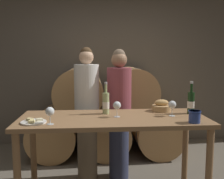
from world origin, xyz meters
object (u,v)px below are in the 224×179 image
(wine_bottle_red, at_px, (191,102))
(wine_glass_left, at_px, (117,106))
(tasting_table, at_px, (113,129))
(person_right, at_px, (119,113))
(blue_crock, at_px, (195,116))
(cheese_plate, at_px, (34,122))
(bread_basket, at_px, (161,107))
(wine_glass_far_left, at_px, (50,112))
(wine_glass_center, at_px, (172,105))
(person_left, at_px, (87,113))
(wine_bottle_white, at_px, (106,103))

(wine_bottle_red, xyz_separation_m, wine_glass_left, (-0.77, -0.10, -0.00))
(tasting_table, height_order, person_right, person_right)
(wine_bottle_red, xyz_separation_m, blue_crock, (-0.11, -0.37, -0.06))
(blue_crock, xyz_separation_m, cheese_plate, (-1.42, 0.10, -0.05))
(bread_basket, xyz_separation_m, wine_glass_left, (-0.50, -0.24, 0.06))
(wine_glass_far_left, bearing_deg, bread_basket, 23.13)
(bread_basket, distance_m, wine_glass_center, 0.25)
(person_left, relative_size, wine_glass_center, 10.51)
(blue_crock, height_order, wine_glass_left, wine_glass_left)
(wine_bottle_red, height_order, wine_bottle_white, wine_bottle_red)
(person_left, bearing_deg, tasting_table, -67.10)
(cheese_plate, distance_m, wine_glass_left, 0.78)
(wine_bottle_red, bearing_deg, wine_glass_center, -155.70)
(wine_bottle_red, height_order, wine_glass_far_left, wine_bottle_red)
(wine_bottle_white, distance_m, cheese_plate, 0.74)
(wine_glass_far_left, bearing_deg, cheese_plate, 158.16)
(tasting_table, bearing_deg, cheese_plate, -166.61)
(tasting_table, xyz_separation_m, wine_glass_center, (0.58, -0.00, 0.23))
(person_right, bearing_deg, person_left, -179.98)
(wine_bottle_white, relative_size, wine_glass_far_left, 2.12)
(wine_bottle_white, relative_size, wine_glass_center, 2.12)
(cheese_plate, bearing_deg, person_right, 43.61)
(wine_bottle_white, distance_m, wine_glass_center, 0.66)
(wine_bottle_white, height_order, cheese_plate, wine_bottle_white)
(bread_basket, relative_size, cheese_plate, 0.90)
(wine_bottle_red, bearing_deg, person_left, 153.71)
(wine_glass_left, distance_m, wine_glass_center, 0.54)
(wine_bottle_red, height_order, cheese_plate, wine_bottle_red)
(person_right, xyz_separation_m, wine_glass_center, (0.46, -0.63, 0.21))
(person_left, xyz_separation_m, bread_basket, (0.80, -0.39, 0.14))
(person_left, height_order, wine_glass_center, person_left)
(wine_glass_far_left, bearing_deg, wine_bottle_white, 37.56)
(wine_bottle_white, xyz_separation_m, bread_basket, (0.60, 0.08, -0.06))
(blue_crock, bearing_deg, person_right, 122.68)
(wine_glass_center, bearing_deg, tasting_table, 179.79)
(wine_bottle_white, distance_m, wine_glass_far_left, 0.63)
(person_right, bearing_deg, wine_bottle_white, -111.18)
(bread_basket, distance_m, cheese_plate, 1.32)
(person_left, height_order, blue_crock, person_left)
(tasting_table, relative_size, person_right, 1.13)
(tasting_table, xyz_separation_m, person_right, (0.12, 0.63, 0.02))
(tasting_table, bearing_deg, wine_glass_center, -0.21)
(blue_crock, relative_size, wine_glass_left, 0.71)
(person_right, xyz_separation_m, cheese_plate, (-0.84, -0.80, 0.11))
(tasting_table, relative_size, person_left, 1.12)
(person_right, relative_size, cheese_plate, 7.13)
(wine_bottle_red, relative_size, wine_glass_center, 2.16)
(person_left, relative_size, wine_bottle_white, 4.96)
(tasting_table, bearing_deg, bread_basket, 23.85)
(person_right, height_order, blue_crock, person_right)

